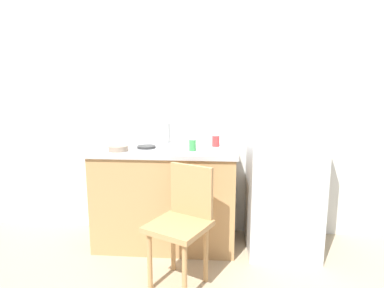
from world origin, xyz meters
name	(u,v)px	position (x,y,z in m)	size (l,w,h in m)	color
ground_plane	(209,285)	(0.00, 0.00, 0.00)	(8.00, 8.00, 0.00)	tan
back_wall	(214,101)	(0.00, 1.00, 1.33)	(4.80, 0.10, 2.66)	silver
cabinet_base	(166,198)	(-0.43, 0.65, 0.44)	(1.26, 0.60, 0.88)	tan
countertop	(165,150)	(-0.43, 0.65, 0.90)	(1.30, 0.64, 0.04)	#B7B7BC
faucet	(166,130)	(-0.46, 0.90, 1.04)	(0.02, 0.02, 0.25)	#B7B7BC
refrigerator	(283,172)	(0.63, 0.63, 0.72)	(0.60, 0.64, 1.45)	silver
chair	(183,220)	(-0.20, 0.03, 0.50)	(0.54, 0.54, 0.89)	tan
terracotta_bowl	(118,148)	(-0.82, 0.49, 0.94)	(0.17, 0.17, 0.04)	gray
hotplate	(146,147)	(-0.60, 0.64, 0.93)	(0.17, 0.17, 0.02)	#2D2D2D
cup_red	(216,141)	(0.03, 0.77, 0.97)	(0.07, 0.07, 0.10)	red
cup_green	(192,145)	(-0.17, 0.55, 0.97)	(0.06, 0.06, 0.09)	green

